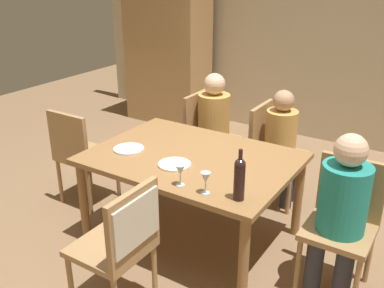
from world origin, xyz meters
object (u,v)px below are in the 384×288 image
chair_left_end (79,151)px  dinner_plate_host (174,164)px  chair_far_left (206,132)px  wine_glass_near_left (180,171)px  person_woman_host (283,139)px  chair_right_end (344,216)px  chair_far_right (271,146)px  person_man_guest (342,206)px  person_man_bearded (216,122)px  wine_glass_centre (206,179)px  chair_near (125,235)px  wine_bottle_tall_green (239,178)px  dinner_plate_guest_left (129,149)px  dining_table (192,165)px  armoire_cabinet (168,43)px

chair_left_end → dinner_plate_host: (1.14, -0.12, 0.21)m
chair_far_left → wine_glass_near_left: size_ratio=6.17×
person_woman_host → dinner_plate_host: (-0.39, -1.16, 0.11)m
chair_right_end → dinner_plate_host: size_ratio=3.73×
chair_far_right → person_man_guest: (0.90, -0.97, 0.13)m
person_man_bearded → wine_glass_centre: bearing=27.1°
chair_left_end → chair_near: size_ratio=1.00×
person_woman_host → wine_bottle_tall_green: size_ratio=3.17×
wine_glass_near_left → dinner_plate_guest_left: size_ratio=0.61×
chair_near → wine_glass_centre: chair_near is taller
chair_right_end → wine_bottle_tall_green: bearing=41.7°
dining_table → wine_bottle_tall_green: 0.76m
armoire_cabinet → dining_table: size_ratio=1.40×
chair_left_end → dinner_plate_guest_left: size_ratio=3.75×
person_woman_host → person_man_guest: (0.78, -0.97, 0.03)m
chair_far_left → person_man_guest: person_man_guest is taller
person_man_bearded → wine_bottle_tall_green: size_ratio=3.34×
armoire_cabinet → person_man_bearded: bearing=-41.4°
chair_far_left → dinner_plate_host: size_ratio=3.73×
wine_bottle_tall_green → dinner_plate_guest_left: bearing=168.0°
chair_right_end → person_man_guest: size_ratio=0.80×
chair_far_right → chair_near: 1.90m
chair_far_left → wine_glass_centre: chair_far_left is taller
dining_table → dinner_plate_guest_left: dinner_plate_guest_left is taller
chair_far_right → armoire_cabinet: bearing=-122.6°
dining_table → person_man_bearded: (-0.32, 0.95, 0.01)m
chair_far_left → chair_left_end: (-0.72, -1.04, 0.00)m
wine_glass_centre → dinner_plate_guest_left: bearing=162.4°
chair_right_end → chair_far_left: bearing=-28.3°
person_woman_host → person_man_guest: size_ratio=0.94×
person_man_bearded → wine_bottle_tall_green: (0.93, -1.35, 0.22)m
armoire_cabinet → wine_glass_centre: (2.27, -2.77, -0.26)m
dining_table → person_man_guest: size_ratio=1.35×
person_woman_host → wine_glass_near_left: bearing=-7.5°
dining_table → chair_left_end: size_ratio=1.69×
armoire_cabinet → chair_left_end: armoire_cabinet is taller
chair_far_right → chair_far_left: same height
dining_table → dinner_plate_guest_left: bearing=-160.9°
wine_glass_near_left → chair_left_end: bearing=165.1°
person_man_bearded → person_woman_host: bearing=90.0°
chair_left_end → wine_glass_centre: size_ratio=6.17×
armoire_cabinet → person_woman_host: (2.26, -1.37, -0.46)m
chair_far_left → wine_bottle_tall_green: 1.74m
chair_near → wine_glass_near_left: 0.56m
chair_near → wine_bottle_tall_green: bearing=-41.6°
dining_table → wine_bottle_tall_green: (0.61, -0.40, 0.23)m
person_woman_host → chair_right_end: bearing=42.3°
wine_bottle_tall_green → wine_glass_near_left: size_ratio=2.30×
wine_glass_centre → person_woman_host: bearing=90.6°
dining_table → chair_far_left: 1.05m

